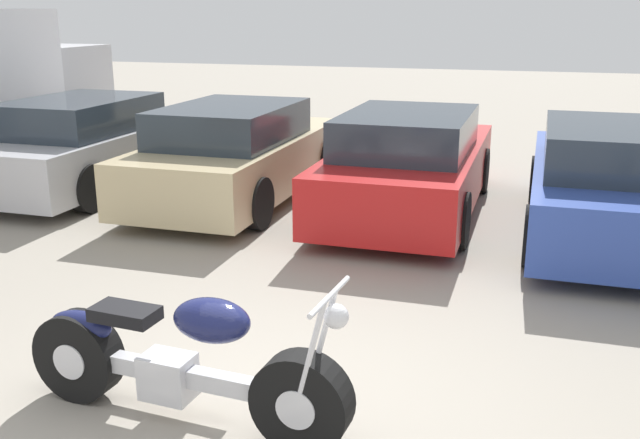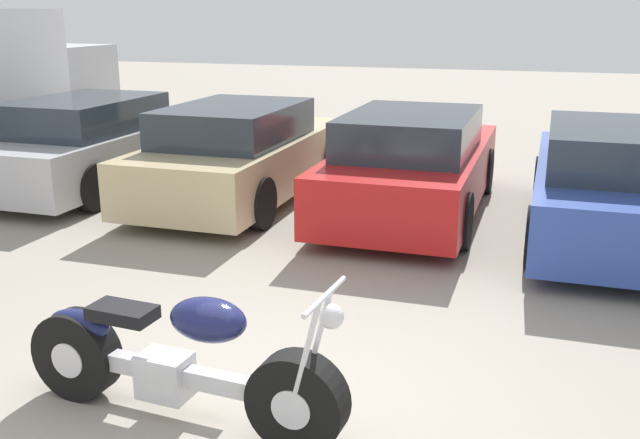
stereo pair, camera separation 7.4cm
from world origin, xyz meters
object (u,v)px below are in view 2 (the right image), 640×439
(parked_car_red, at_px, (413,165))
(parked_car_blue, at_px, (615,185))
(parked_car_champagne, at_px, (241,154))
(parked_car_silver, at_px, (95,144))
(motorcycle, at_px, (176,362))

(parked_car_red, bearing_deg, parked_car_blue, -8.48)
(parked_car_champagne, relative_size, parked_car_blue, 1.00)
(parked_car_silver, relative_size, parked_car_champagne, 1.00)
(parked_car_silver, bearing_deg, parked_car_blue, -3.25)
(parked_car_red, xyz_separation_m, parked_car_blue, (2.47, -0.37, 0.00))
(parked_car_champagne, height_order, parked_car_blue, same)
(parked_car_champagne, distance_m, parked_car_blue, 4.94)
(motorcycle, xyz_separation_m, parked_car_champagne, (-1.96, 5.47, 0.24))
(parked_car_silver, distance_m, parked_car_champagne, 2.47)
(parked_car_champagne, bearing_deg, motorcycle, -70.24)
(parked_car_champagne, distance_m, parked_car_red, 2.47)
(parked_car_champagne, bearing_deg, parked_car_blue, -4.31)
(parked_car_blue, bearing_deg, motorcycle, -120.20)
(motorcycle, xyz_separation_m, parked_car_silver, (-4.43, 5.52, 0.24))
(motorcycle, relative_size, parked_car_silver, 0.52)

